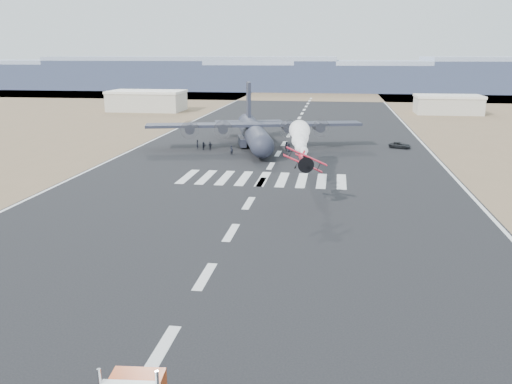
% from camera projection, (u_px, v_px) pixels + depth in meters
% --- Properties ---
extents(ground, '(500.00, 500.00, 0.00)m').
position_uv_depth(ground, '(162.00, 348.00, 35.71)').
color(ground, black).
rests_on(ground, ground).
extents(scrub_far, '(500.00, 80.00, 0.00)m').
position_uv_depth(scrub_far, '(314.00, 94.00, 256.06)').
color(scrub_far, '#7A6245').
rests_on(scrub_far, ground).
extents(runway_markings, '(60.00, 260.00, 0.01)m').
position_uv_depth(runway_markings, '(271.00, 166.00, 93.19)').
color(runway_markings, silver).
rests_on(runway_markings, ground).
extents(ridge_seg_b, '(150.00, 50.00, 15.00)m').
position_uv_depth(ridge_seg_b, '(82.00, 74.00, 301.26)').
color(ridge_seg_b, '#8A97B0').
rests_on(ridge_seg_b, ground).
extents(ridge_seg_c, '(150.00, 50.00, 17.00)m').
position_uv_depth(ridge_seg_c, '(196.00, 73.00, 291.85)').
color(ridge_seg_c, '#8A97B0').
rests_on(ridge_seg_c, ground).
extents(ridge_seg_d, '(150.00, 50.00, 13.00)m').
position_uv_depth(ridge_seg_d, '(316.00, 77.00, 283.18)').
color(ridge_seg_d, '#8A97B0').
rests_on(ridge_seg_d, ground).
extents(ridge_seg_e, '(150.00, 50.00, 15.00)m').
position_uv_depth(ridge_seg_e, '(445.00, 76.00, 273.77)').
color(ridge_seg_e, '#8A97B0').
rests_on(ridge_seg_e, ground).
extents(hangar_left, '(24.50, 14.50, 6.70)m').
position_uv_depth(hangar_left, '(147.00, 101.00, 181.11)').
color(hangar_left, '#ACA799').
rests_on(hangar_left, ground).
extents(hangar_right, '(20.50, 12.50, 5.90)m').
position_uv_depth(hangar_right, '(448.00, 104.00, 172.18)').
color(hangar_right, '#ACA799').
rests_on(hangar_right, ground).
extents(aerobatic_biplane, '(5.15, 5.01, 3.42)m').
position_uv_depth(aerobatic_biplane, '(304.00, 160.00, 67.42)').
color(aerobatic_biplane, red).
extents(smoke_trail, '(4.26, 25.60, 3.49)m').
position_uv_depth(smoke_trail, '(300.00, 134.00, 87.89)').
color(smoke_trail, white).
extents(transport_aircraft, '(43.16, 35.29, 12.57)m').
position_uv_depth(transport_aircraft, '(254.00, 131.00, 111.61)').
color(transport_aircraft, '#1F222E').
rests_on(transport_aircraft, ground).
extents(support_vehicle, '(4.83, 3.67, 1.22)m').
position_uv_depth(support_vehicle, '(400.00, 145.00, 110.45)').
color(support_vehicle, black).
rests_on(support_vehicle, ground).
extents(crew_a, '(0.74, 0.81, 1.80)m').
position_uv_depth(crew_a, '(197.00, 144.00, 109.66)').
color(crew_a, black).
rests_on(crew_a, ground).
extents(crew_b, '(0.79, 1.00, 1.81)m').
position_uv_depth(crew_b, '(287.00, 146.00, 107.51)').
color(crew_b, black).
rests_on(crew_b, ground).
extents(crew_c, '(1.14, 0.97, 1.62)m').
position_uv_depth(crew_c, '(305.00, 151.00, 102.91)').
color(crew_c, black).
rests_on(crew_c, ground).
extents(crew_d, '(1.10, 0.91, 1.67)m').
position_uv_depth(crew_d, '(210.00, 146.00, 108.26)').
color(crew_d, black).
rests_on(crew_d, ground).
extents(crew_e, '(0.86, 0.58, 1.67)m').
position_uv_depth(crew_e, '(289.00, 148.00, 106.06)').
color(crew_e, black).
rests_on(crew_e, ground).
extents(crew_f, '(0.78, 1.55, 1.60)m').
position_uv_depth(crew_f, '(204.00, 146.00, 108.48)').
color(crew_f, black).
rests_on(crew_f, ground).
extents(crew_g, '(0.85, 0.82, 1.82)m').
position_uv_depth(crew_g, '(232.00, 150.00, 103.18)').
color(crew_g, black).
rests_on(crew_g, ground).
extents(crew_h, '(0.99, 0.79, 1.76)m').
position_uv_depth(crew_h, '(299.00, 151.00, 102.64)').
color(crew_h, black).
rests_on(crew_h, ground).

